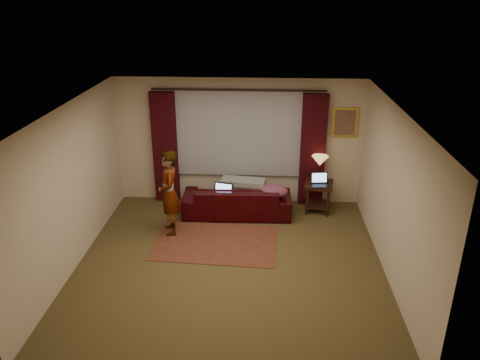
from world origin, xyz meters
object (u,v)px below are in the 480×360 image
at_px(tiffany_lamp, 319,168).
at_px(person, 169,193).
at_px(end_table, 318,197).
at_px(laptop_sofa, 221,192).
at_px(sofa, 237,194).
at_px(laptop_table, 321,180).

relative_size(tiffany_lamp, person, 0.33).
xyz_separation_m(tiffany_lamp, person, (-2.80, -1.16, -0.08)).
relative_size(end_table, tiffany_lamp, 1.18).
relative_size(laptop_sofa, end_table, 0.65).
bearing_deg(sofa, laptop_table, -178.23).
relative_size(sofa, laptop_table, 5.92).
xyz_separation_m(sofa, end_table, (1.62, 0.24, -0.12)).
distance_m(sofa, laptop_table, 1.66).
bearing_deg(laptop_sofa, tiffany_lamp, 31.28).
distance_m(end_table, laptop_table, 0.45).
xyz_separation_m(end_table, tiffany_lamp, (-0.00, 0.11, 0.57)).
bearing_deg(tiffany_lamp, sofa, -167.81).
distance_m(laptop_sofa, end_table, 1.99).
bearing_deg(laptop_sofa, end_table, 28.10).
relative_size(sofa, tiffany_lamp, 4.06).
distance_m(end_table, person, 3.03).
height_order(laptop_table, person, person).
bearing_deg(person, end_table, 94.69).
xyz_separation_m(tiffany_lamp, laptop_table, (0.01, -0.26, -0.14)).
bearing_deg(tiffany_lamp, end_table, -89.48).
distance_m(tiffany_lamp, person, 3.03).
bearing_deg(sofa, tiffany_lamp, -169.22).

